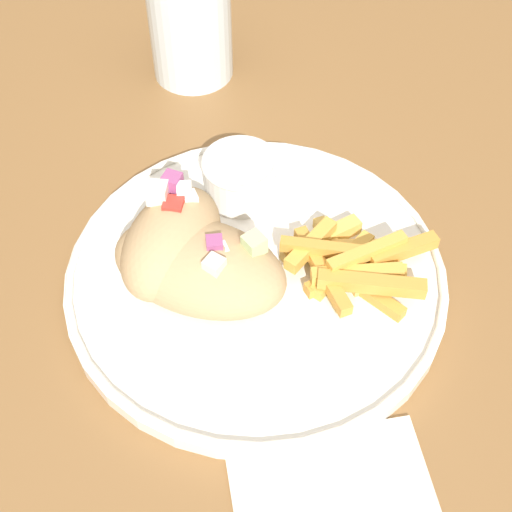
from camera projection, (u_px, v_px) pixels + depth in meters
table at (267, 264)px, 0.65m from camera, size 1.52×1.52×0.72m
napkin at (330, 482)px, 0.46m from camera, size 0.14×0.10×0.00m
plate at (256, 275)px, 0.56m from camera, size 0.30×0.30×0.02m
pita_sandwich_near at (200, 266)px, 0.52m from camera, size 0.15×0.15×0.06m
pita_sandwich_far at (172, 241)px, 0.54m from camera, size 0.12×0.12×0.07m
fries_pile at (349, 261)px, 0.55m from camera, size 0.12×0.11×0.03m
sauce_ramekin at (240, 175)px, 0.59m from camera, size 0.06×0.06×0.04m
water_glass at (190, 25)px, 0.69m from camera, size 0.08×0.08×0.12m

